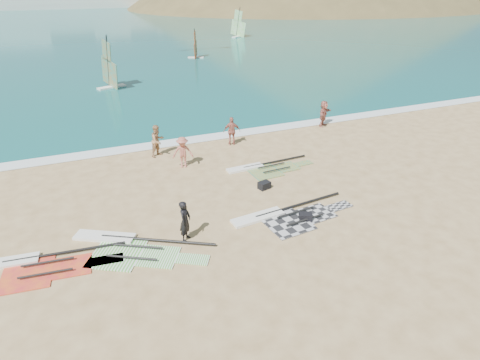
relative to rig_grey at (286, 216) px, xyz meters
name	(u,v)px	position (x,y,z in m)	size (l,w,h in m)	color
ground	(279,244)	(-1.19, -1.71, -0.05)	(300.00, 300.00, 0.00)	tan
sea	(83,12)	(-1.19, 130.29, -0.05)	(300.00, 240.00, 0.06)	#0C5A54
surf_line	(191,140)	(-1.19, 10.59, -0.05)	(300.00, 1.20, 0.04)	white
headland_main	(320,6)	(83.81, 128.29, -0.05)	(143.00, 143.00, 45.00)	brown
headland_minor	(376,3)	(118.81, 138.29, -0.05)	(70.00, 70.00, 28.00)	brown
rig_grey	(286,216)	(0.00, 0.00, 0.00)	(5.76, 2.41, 0.20)	#242426
rig_green	(128,246)	(-6.77, 0.39, 0.00)	(5.21, 4.17, 0.20)	green
rig_orange	(264,168)	(1.29, 4.87, 0.00)	(4.95, 1.98, 0.19)	orange
rig_red	(35,265)	(-10.05, 0.51, 0.00)	(5.40, 2.38, 0.20)	red
gear_bag_near	(264,185)	(0.30, 2.79, 0.13)	(0.57, 0.42, 0.36)	black
gear_bag_far	(306,217)	(0.68, -0.55, 0.12)	(0.55, 0.39, 0.33)	black
person_wetsuit	(185,221)	(-4.49, 0.05, 0.82)	(0.63, 0.42, 1.74)	black
beachgoer_left	(158,141)	(-3.67, 8.95, 0.89)	(0.92, 0.71, 1.89)	tan
beachgoer_mid	(183,152)	(-2.74, 6.84, 0.83)	(1.14, 0.65, 1.76)	#AF5F50
beachgoer_back	(232,131)	(0.98, 8.93, 0.85)	(1.05, 0.44, 1.80)	#B46658
beachgoer_right	(324,113)	(8.25, 9.79, 0.86)	(1.69, 0.54, 1.82)	#B26658
windsurfer_left	(110,73)	(-4.33, 26.89, 1.34)	(2.79, 3.11, 4.90)	white
windsurfer_centre	(196,49)	(7.84, 39.28, 1.09)	(2.11, 2.31, 3.75)	white
windsurfer_right	(238,29)	(20.90, 56.47, 1.37)	(2.77, 2.92, 5.03)	white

